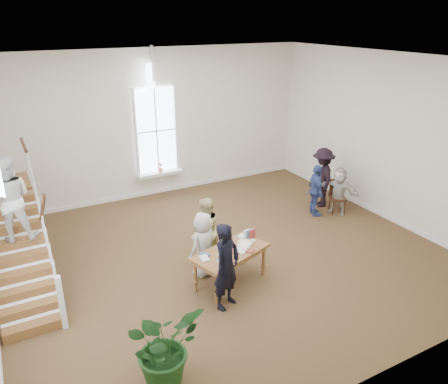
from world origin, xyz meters
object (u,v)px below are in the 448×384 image
woman_cluster_b (322,177)px  floor_plant (164,347)px  elderly_woman (203,244)px  police_officer (227,266)px  side_chair (337,194)px  woman_cluster_a (316,190)px  person_yellow (205,230)px  woman_cluster_c (339,191)px  library_table (231,254)px

woman_cluster_b → floor_plant: size_ratio=1.39×
elderly_woman → floor_plant: bearing=29.5°
police_officer → floor_plant: 2.15m
floor_plant → side_chair: bearing=28.3°
woman_cluster_a → side_chair: 0.75m
elderly_woman → woman_cluster_a: 4.33m
floor_plant → woman_cluster_a: bearing=31.9°
elderly_woman → person_yellow: size_ratio=0.94×
woman_cluster_c → floor_plant: woman_cluster_c is taller
police_officer → floor_plant: (-1.76, -1.22, -0.25)m
person_yellow → side_chair: size_ratio=1.58×
woman_cluster_a → side_chair: woman_cluster_a is taller
person_yellow → woman_cluster_b: woman_cluster_b is taller
woman_cluster_a → floor_plant: (-6.00, -3.74, -0.11)m
woman_cluster_c → woman_cluster_b: bearing=162.5°
library_table → woman_cluster_a: bearing=8.1°
person_yellow → floor_plant: 3.67m
person_yellow → floor_plant: bearing=22.8°
person_yellow → woman_cluster_b: 4.61m
person_yellow → woman_cluster_a: (3.84, 0.77, -0.02)m
elderly_woman → side_chair: (4.85, 1.15, -0.19)m
person_yellow → woman_cluster_a: person_yellow is taller
floor_plant → library_table: bearing=40.0°
library_table → person_yellow: (-0.06, 1.10, 0.09)m
woman_cluster_a → library_table: bearing=136.0°
police_officer → elderly_woman: (0.10, 1.25, -0.16)m
elderly_woman → side_chair: size_ratio=1.49×
elderly_woman → person_yellow: 0.58m
police_officer → woman_cluster_c: police_officer is taller
woman_cluster_b → person_yellow: bearing=-46.1°
elderly_woman → woman_cluster_b: (4.74, 1.72, 0.16)m
elderly_woman → person_yellow: person_yellow is taller
woman_cluster_c → floor_plant: (-6.67, -3.54, -0.05)m
person_yellow → woman_cluster_a: 3.92m
woman_cluster_b → side_chair: size_ratio=1.82×
elderly_woman → woman_cluster_a: size_ratio=0.97×
elderly_woman → police_officer: bearing=62.0°
elderly_woman → woman_cluster_b: size_ratio=0.82×
woman_cluster_b → library_table: bearing=-33.5°
library_table → woman_cluster_b: (4.38, 2.32, 0.20)m
woman_cluster_a → woman_cluster_c: 0.71m
woman_cluster_a → floor_plant: woman_cluster_a is taller
woman_cluster_a → person_yellow: bearing=121.0°
library_table → person_yellow: bearing=75.0°
person_yellow → floor_plant: size_ratio=1.21×
police_officer → woman_cluster_a: size_ratio=1.18×
library_table → elderly_woman: bearing=102.9°
elderly_woman → woman_cluster_b: woman_cluster_b is taller
person_yellow → woman_cluster_c: size_ratio=1.12×
woman_cluster_a → woman_cluster_b: woman_cluster_b is taller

